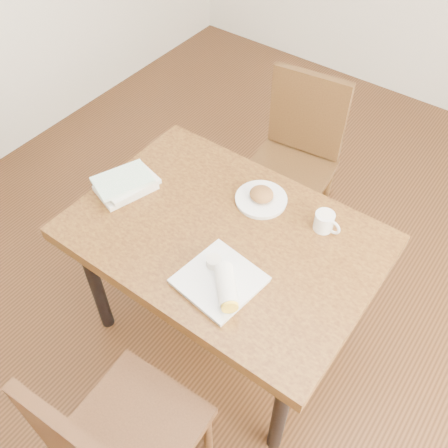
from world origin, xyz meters
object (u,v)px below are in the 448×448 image
Objects in this scene: chair_far at (296,153)px; plate_burrito at (222,282)px; plate_scone at (261,198)px; chair_near at (115,441)px; table at (224,246)px; book_stack at (126,184)px; coffee_mug at (325,221)px.

chair_far is 1.07m from plate_burrito.
chair_near is at bearing -83.30° from plate_scone.
chair_near is 1.62m from chair_far.
book_stack reaches higher than table.
chair_far is 8.25× the size of coffee_mug.
chair_far is (-0.27, 1.60, 0.00)m from chair_near.
table is 4.02× the size of plate_burrito.
table is at bearing -95.63° from plate_scone.
book_stack is (-0.50, -0.28, 0.01)m from plate_scone.
coffee_mug reaches higher than table.
plate_burrito is at bearing -109.18° from coffee_mug.
chair_near is 1.00m from book_stack.
chair_near reaches higher than table.
plate_burrito is at bearing -75.06° from chair_far.
chair_near is 8.25× the size of coffee_mug.
chair_near is 1.09m from coffee_mug.
book_stack is at bearing -174.01° from table.
coffee_mug is at bearing 4.20° from plate_scone.
chair_near is at bearing -90.12° from plate_burrito.
chair_far is 3.20× the size of plate_burrito.
chair_far is at bearing 128.13° from coffee_mug.
plate_burrito is 0.64m from book_stack.
table is 0.82m from chair_near.
coffee_mug is 0.84m from book_stack.
table is 0.82m from chair_far.
table is at bearing 100.19° from chair_near.
plate_scone is at bearing 29.26° from book_stack.
table is 0.25m from plate_scone.
plate_burrito is (0.00, 0.59, 0.23)m from chair_near.
plate_scone is (0.02, 0.23, 0.10)m from table.
chair_near reaches higher than plate_burrito.
chair_far is 3.41× the size of book_stack.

